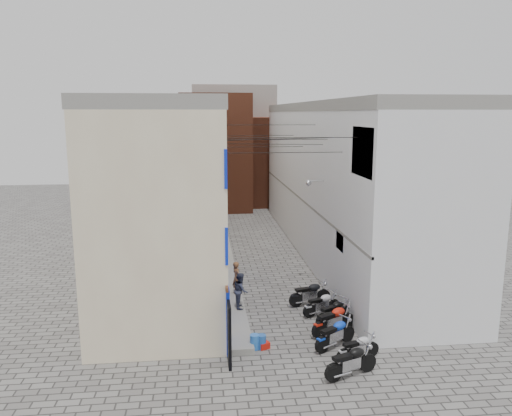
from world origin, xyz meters
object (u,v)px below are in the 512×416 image
object	(u,v)px
motorcycle_b	(358,347)
water_jug_far	(262,342)
motorcycle_e	(334,311)
person_b	(241,290)
motorcycle_f	(322,303)
motorcycle_g	(310,292)
motorcycle_a	(351,360)
motorcycle_c	(335,332)
water_jug_near	(255,342)
motorcycle_d	(334,319)
person_a	(237,278)
red_crate	(264,345)

from	to	relation	value
motorcycle_b	water_jug_far	size ratio (longest dim) A/B	3.30
motorcycle_e	person_b	world-z (taller)	person_b
motorcycle_f	person_b	xyz separation A→B (m)	(-3.38, 0.61, 0.48)
motorcycle_g	person_b	distance (m)	3.20
motorcycle_a	motorcycle_f	world-z (taller)	motorcycle_a
motorcycle_c	person_b	bearing A→B (deg)	-170.90
motorcycle_a	motorcycle_e	xyz separation A→B (m)	(0.55, 4.05, -0.01)
motorcycle_c	water_jug_near	distance (m)	2.95
motorcycle_e	water_jug_near	distance (m)	3.88
motorcycle_d	water_jug_far	world-z (taller)	motorcycle_d
motorcycle_g	person_a	size ratio (longest dim) A/B	1.32
motorcycle_d	motorcycle_e	world-z (taller)	motorcycle_d
motorcycle_b	person_a	bearing A→B (deg)	-167.85
water_jug_near	motorcycle_b	bearing A→B (deg)	-19.57
motorcycle_b	water_jug_near	world-z (taller)	motorcycle_b
motorcycle_a	person_b	world-z (taller)	person_b
motorcycle_a	motorcycle_e	size ratio (longest dim) A/B	1.01
person_a	water_jug_near	bearing A→B (deg)	161.81
motorcycle_a	water_jug_near	xyz separation A→B (m)	(-2.88, 2.26, -0.31)
motorcycle_g	person_b	bearing A→B (deg)	-95.10
motorcycle_f	person_a	xyz separation A→B (m)	(-3.43, 2.24, 0.48)
motorcycle_c	water_jug_far	world-z (taller)	motorcycle_c
motorcycle_d	water_jug_near	world-z (taller)	motorcycle_d
motorcycle_d	person_b	size ratio (longest dim) A/B	1.39
motorcycle_e	motorcycle_g	size ratio (longest dim) A/B	0.98
motorcycle_g	motorcycle_a	bearing A→B (deg)	-15.37
person_b	water_jug_near	world-z (taller)	person_b
motorcycle_d	person_b	distance (m)	4.20
motorcycle_d	motorcycle_e	distance (m)	0.90
person_b	water_jug_far	distance (m)	3.47
motorcycle_a	water_jug_far	bearing A→B (deg)	-151.83
motorcycle_b	person_b	bearing A→B (deg)	-160.07
motorcycle_c	motorcycle_e	distance (m)	2.04
motorcycle_b	motorcycle_c	world-z (taller)	motorcycle_c
water_jug_far	person_a	bearing A→B (deg)	96.10
motorcycle_a	water_jug_far	world-z (taller)	motorcycle_a
motorcycle_f	water_jug_far	world-z (taller)	motorcycle_f
person_a	water_jug_far	bearing A→B (deg)	164.71
person_a	red_crate	xyz separation A→B (m)	(0.62, -4.99, -0.89)
water_jug_near	red_crate	world-z (taller)	water_jug_near
motorcycle_e	red_crate	distance (m)	3.60
person_a	person_b	distance (m)	1.64
motorcycle_d	motorcycle_g	size ratio (longest dim) A/B	1.06
person_b	red_crate	world-z (taller)	person_b
motorcycle_c	motorcycle_g	world-z (taller)	motorcycle_g
motorcycle_c	motorcycle_d	size ratio (longest dim) A/B	0.93
person_a	water_jug_near	xyz separation A→B (m)	(0.28, -4.99, -0.74)
person_a	water_jug_far	xyz separation A→B (m)	(0.53, -4.99, -0.75)
motorcycle_f	motorcycle_g	xyz separation A→B (m)	(-0.26, 1.17, 0.05)
motorcycle_b	water_jug_far	bearing A→B (deg)	-129.80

